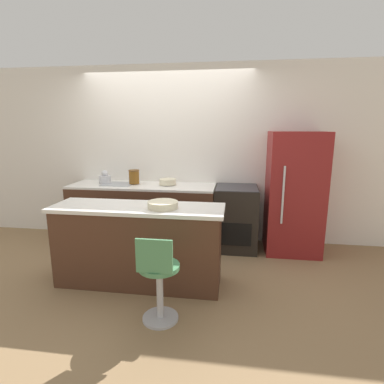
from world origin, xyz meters
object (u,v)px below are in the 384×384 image
object	(u,v)px
oven_range	(236,218)
stool_chair	(159,281)
refrigerator	(294,193)
kettle	(105,178)
mixing_bowl	(168,182)

from	to	relation	value
oven_range	stool_chair	xyz separation A→B (m)	(-0.67, -1.81, -0.05)
refrigerator	kettle	bearing A→B (deg)	179.09
stool_chair	kettle	world-z (taller)	kettle
refrigerator	stool_chair	world-z (taller)	refrigerator
stool_chair	mixing_bowl	world-z (taller)	mixing_bowl
refrigerator	stool_chair	distance (m)	2.35
kettle	mixing_bowl	bearing A→B (deg)	0.00
oven_range	stool_chair	bearing A→B (deg)	-110.19
mixing_bowl	oven_range	bearing A→B (deg)	-2.45
oven_range	kettle	size ratio (longest dim) A/B	4.71
oven_range	stool_chair	size ratio (longest dim) A/B	1.08
stool_chair	kettle	distance (m)	2.33
stool_chair	mixing_bowl	distance (m)	1.96
oven_range	kettle	world-z (taller)	kettle
refrigerator	kettle	distance (m)	2.73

